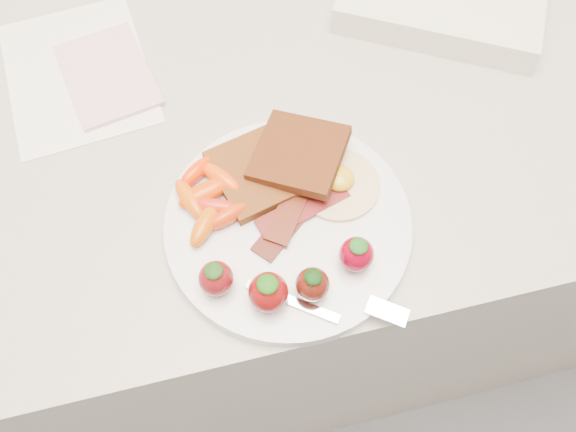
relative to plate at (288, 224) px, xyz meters
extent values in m
cube|color=gray|center=(0.02, 0.17, -0.46)|extent=(2.00, 0.60, 0.90)
cylinder|color=silver|center=(0.00, 0.00, 0.00)|extent=(0.27, 0.27, 0.02)
cube|color=#391F0E|center=(-0.02, 0.06, 0.02)|extent=(0.12, 0.12, 0.01)
cube|color=black|center=(0.03, 0.07, 0.03)|extent=(0.13, 0.13, 0.02)
cylinder|color=beige|center=(0.06, 0.03, 0.01)|extent=(0.12, 0.12, 0.01)
ellipsoid|color=gold|center=(0.07, 0.03, 0.02)|extent=(0.04, 0.04, 0.02)
cube|color=#3A0703|center=(0.00, 0.00, 0.01)|extent=(0.10, 0.09, 0.00)
cube|color=#43070A|center=(0.02, 0.01, 0.01)|extent=(0.11, 0.06, 0.00)
cube|color=#511E10|center=(0.01, 0.02, 0.02)|extent=(0.08, 0.10, 0.00)
ellipsoid|color=#D43F02|center=(-0.08, 0.05, 0.02)|extent=(0.07, 0.04, 0.02)
ellipsoid|color=red|center=(-0.07, 0.03, 0.02)|extent=(0.06, 0.04, 0.02)
ellipsoid|color=#C05306|center=(-0.09, 0.01, 0.02)|extent=(0.05, 0.06, 0.02)
ellipsoid|color=#DF4508|center=(-0.06, 0.06, 0.02)|extent=(0.05, 0.06, 0.02)
ellipsoid|color=#E93100|center=(-0.09, 0.08, 0.02)|extent=(0.05, 0.04, 0.02)
ellipsoid|color=#C33308|center=(-0.06, 0.01, 0.02)|extent=(0.05, 0.03, 0.02)
ellipsoid|color=#D05308|center=(-0.10, 0.05, 0.02)|extent=(0.04, 0.06, 0.02)
ellipsoid|color=maroon|center=(-0.09, -0.06, 0.03)|extent=(0.04, 0.04, 0.04)
ellipsoid|color=#15370C|center=(-0.09, -0.06, 0.05)|extent=(0.02, 0.02, 0.01)
ellipsoid|color=#6D090A|center=(-0.04, -0.08, 0.03)|extent=(0.04, 0.04, 0.04)
ellipsoid|color=#144E0A|center=(-0.04, -0.08, 0.05)|extent=(0.02, 0.02, 0.01)
ellipsoid|color=#481109|center=(0.00, -0.08, 0.03)|extent=(0.03, 0.03, 0.04)
ellipsoid|color=black|center=(0.00, -0.08, 0.05)|extent=(0.02, 0.02, 0.01)
ellipsoid|color=maroon|center=(0.06, -0.06, 0.03)|extent=(0.04, 0.04, 0.04)
ellipsoid|color=#154F11|center=(0.06, -0.06, 0.05)|extent=(0.02, 0.02, 0.01)
cube|color=silver|center=(-0.02, -0.09, 0.01)|extent=(0.09, 0.07, 0.00)
cube|color=white|center=(0.07, -0.12, 0.01)|extent=(0.04, 0.04, 0.00)
cube|color=white|center=(-0.21, 0.28, -0.01)|extent=(0.20, 0.25, 0.00)
cube|color=#D9A1AD|center=(-0.17, 0.27, 0.00)|extent=(0.13, 0.17, 0.01)
camera|label=1|loc=(-0.06, -0.27, 0.55)|focal=35.00mm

